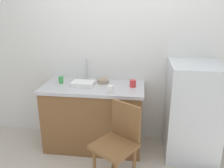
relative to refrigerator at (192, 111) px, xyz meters
name	(u,v)px	position (x,y,z in m)	size (l,w,h in m)	color
back_wall	(124,49)	(-0.90, 0.37, 0.69)	(4.80, 0.10, 2.58)	silver
cabinet_base	(94,118)	(-1.25, 0.02, -0.19)	(1.26, 0.60, 0.83)	brown
countertop	(93,87)	(-1.25, 0.02, 0.25)	(1.30, 0.64, 0.04)	#B7B7BC
faucet	(87,69)	(-1.39, 0.27, 0.41)	(0.02, 0.02, 0.28)	#B7B7BC
refrigerator	(192,111)	(0.00, 0.00, 0.00)	(0.63, 0.63, 1.20)	silver
chair	(118,141)	(-0.86, -0.63, -0.10)	(0.55, 0.55, 0.89)	brown
dish_tray	(83,84)	(-1.39, 0.01, 0.30)	(0.28, 0.20, 0.05)	white
terracotta_bowl	(103,81)	(-1.15, 0.14, 0.30)	(0.15, 0.15, 0.05)	gray
cup_red	(133,83)	(-0.75, 0.04, 0.32)	(0.08, 0.08, 0.09)	red
cup_white	(111,89)	(-1.00, -0.21, 0.32)	(0.07, 0.07, 0.09)	white
cup_green	(61,80)	(-1.70, 0.07, 0.32)	(0.06, 0.06, 0.09)	green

